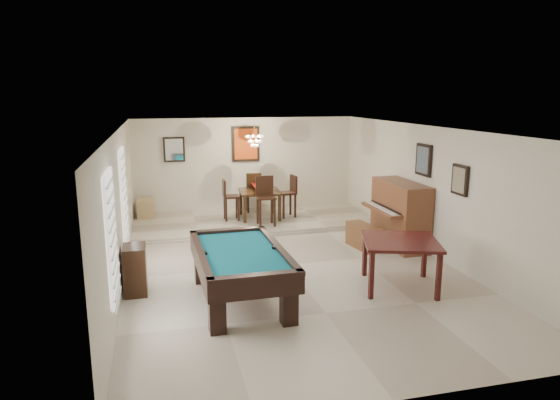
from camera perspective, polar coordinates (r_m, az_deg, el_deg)
name	(u,v)px	position (r m, az deg, el deg)	size (l,w,h in m)	color
ground_plane	(287,265)	(9.70, 0.86, -7.44)	(6.00, 9.00, 0.02)	beige
wall_back	(246,166)	(13.68, -3.93, 3.93)	(6.00, 0.04, 2.60)	silver
wall_front	(400,287)	(5.29, 13.57, -9.64)	(6.00, 0.04, 2.60)	silver
wall_left	(121,207)	(9.07, -17.77, -0.79)	(0.04, 9.00, 2.60)	silver
wall_right	(431,191)	(10.50, 16.92, 0.96)	(0.04, 9.00, 2.60)	silver
ceiling	(288,129)	(9.17, 0.91, 8.13)	(6.00, 9.00, 0.04)	white
dining_step	(255,221)	(12.72, -2.87, -2.39)	(6.00, 2.50, 0.12)	beige
window_left_front	(112,236)	(6.92, -18.69, -3.91)	(0.06, 1.00, 1.70)	white
window_left_rear	(124,195)	(9.64, -17.41, 0.57)	(0.06, 1.00, 1.70)	white
pool_table	(241,276)	(7.97, -4.53, -8.69)	(1.33, 2.46, 0.82)	black
square_table	(399,264)	(8.71, 13.49, -7.10)	(1.21, 1.21, 0.84)	#350E0D
upright_piano	(393,214)	(10.96, 12.80, -1.61)	(0.94, 1.67, 1.39)	brown
piano_bench	(364,236)	(10.78, 9.54, -4.13)	(0.35, 0.91, 0.51)	brown
apothecary_chest	(135,270)	(8.58, -16.21, -7.66)	(0.36, 0.54, 0.81)	black
dining_table	(260,202)	(12.67, -2.33, -0.23)	(1.00, 1.00, 0.83)	black
flower_vase	(260,181)	(12.57, -2.35, 2.18)	(0.15, 0.15, 0.26)	#A20D1D
dining_chair_south	(266,201)	(11.92, -1.61, -0.15)	(0.44, 0.44, 1.18)	black
dining_chair_north	(253,192)	(13.36, -3.06, 0.93)	(0.40, 0.40, 1.07)	black
dining_chair_west	(231,200)	(12.50, -5.59, 0.02)	(0.38, 0.38, 1.03)	black
dining_chair_east	(287,196)	(12.76, 0.81, 0.43)	(0.40, 0.40, 1.07)	black
corner_bench	(146,208)	(13.24, -15.11, -0.90)	(0.42, 0.52, 0.47)	tan
chandelier	(255,137)	(12.31, -2.93, 7.25)	(0.44, 0.44, 0.60)	#FFE5B2
back_painting	(246,144)	(13.57, -3.94, 6.41)	(0.75, 0.06, 0.95)	#D84C14
back_mirror	(174,149)	(13.38, -12.01, 5.67)	(0.55, 0.06, 0.65)	white
right_picture_upper	(424,160)	(10.65, 16.11, 4.42)	(0.06, 0.55, 0.65)	slate
right_picture_lower	(460,180)	(9.58, 19.89, 2.17)	(0.06, 0.45, 0.55)	gray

